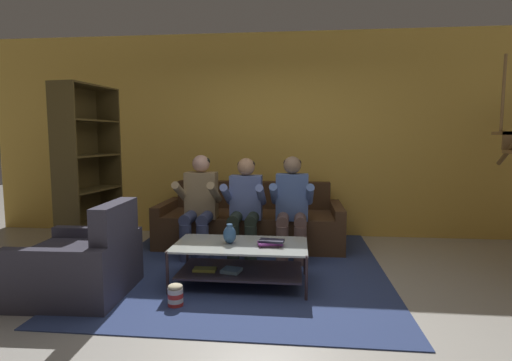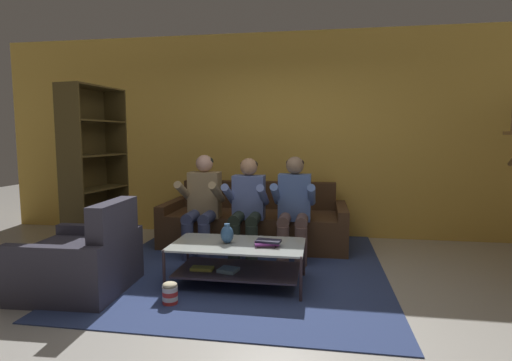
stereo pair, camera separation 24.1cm
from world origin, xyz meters
TOP-DOWN VIEW (x-y plane):
  - ground at (0.00, 0.00)m, footprint 16.80×16.80m
  - back_partition at (0.00, 2.46)m, footprint 8.40×0.12m
  - couch at (-0.20, 1.80)m, footprint 2.39×0.95m
  - person_seated_left at (-0.75, 1.25)m, footprint 0.50×0.58m
  - person_seated_middle at (-0.20, 1.25)m, footprint 0.50×0.58m
  - person_seated_right at (0.36, 1.25)m, footprint 0.50×0.58m
  - coffee_table at (-0.13, 0.33)m, footprint 1.27×0.68m
  - area_rug at (-0.16, 0.94)m, footprint 3.00×3.42m
  - vase at (-0.23, 0.33)m, footprint 0.13×0.13m
  - book_stack at (0.17, 0.29)m, footprint 0.26×0.18m
  - bookshelf at (-2.07, 1.02)m, footprint 0.44×0.89m
  - armchair at (-1.51, -0.07)m, footprint 0.91×0.94m
  - popcorn_tub at (-0.60, -0.23)m, footprint 0.13×0.13m

SIDE VIEW (x-z plane):
  - ground at x=0.00m, z-range 0.00..0.00m
  - area_rug at x=-0.16m, z-range 0.00..0.01m
  - popcorn_tub at x=-0.60m, z-range 0.00..0.20m
  - coffee_table at x=-0.13m, z-range 0.07..0.47m
  - couch at x=-0.20m, z-range -0.13..0.68m
  - armchair at x=-1.51m, z-range -0.15..0.70m
  - book_stack at x=0.17m, z-range 0.41..0.46m
  - vase at x=-0.23m, z-range 0.40..0.59m
  - person_seated_middle at x=-0.20m, z-range 0.06..1.23m
  - person_seated_right at x=0.36m, z-range 0.06..1.26m
  - person_seated_left at x=-0.75m, z-range 0.06..1.27m
  - bookshelf at x=-2.07m, z-range -0.13..1.90m
  - back_partition at x=0.00m, z-range 0.00..2.90m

